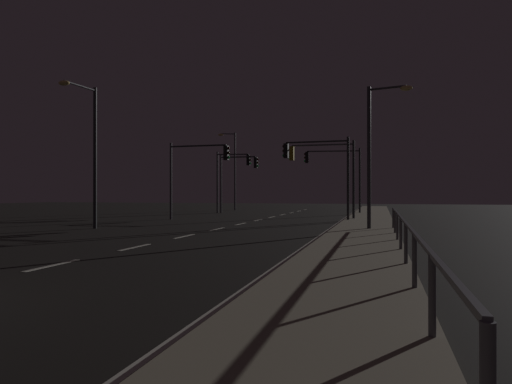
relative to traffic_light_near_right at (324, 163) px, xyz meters
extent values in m
plane|color=black|center=(-4.23, -8.78, -3.80)|extent=(112.00, 112.00, 0.00)
cube|color=gray|center=(2.93, -8.78, -3.73)|extent=(2.95, 77.00, 0.14)
cube|color=silver|center=(-4.23, -21.28, -3.79)|extent=(0.14, 2.00, 0.01)
cube|color=silver|center=(-4.23, -17.28, -3.79)|extent=(0.14, 2.00, 0.01)
cube|color=silver|center=(-4.23, -13.28, -3.79)|extent=(0.14, 2.00, 0.01)
cube|color=silver|center=(-4.23, -9.28, -3.79)|extent=(0.14, 2.00, 0.01)
cube|color=silver|center=(-4.23, -5.28, -3.79)|extent=(0.14, 2.00, 0.01)
cube|color=silver|center=(-4.23, -1.28, -3.79)|extent=(0.14, 2.00, 0.01)
cube|color=silver|center=(-4.23, 2.72, -3.79)|extent=(0.14, 2.00, 0.01)
cube|color=silver|center=(-4.23, 6.72, -3.79)|extent=(0.14, 2.00, 0.01)
cube|color=silver|center=(-4.23, 10.72, -3.79)|extent=(0.14, 2.00, 0.01)
cube|color=silver|center=(-4.23, 14.72, -3.79)|extent=(0.14, 2.00, 0.01)
cube|color=silver|center=(-4.23, 18.72, -3.79)|extent=(0.14, 2.00, 0.01)
cube|color=silver|center=(1.21, -3.78, -3.79)|extent=(0.14, 53.00, 0.01)
cylinder|color=#2D3033|center=(1.96, -0.01, -1.09)|extent=(0.16, 0.16, 5.14)
cylinder|color=#4C4C51|center=(-0.11, 0.00, 1.23)|extent=(4.13, 0.14, 0.11)
cube|color=olive|center=(-2.17, 0.01, 0.71)|extent=(0.28, 0.34, 0.95)
sphere|color=black|center=(-2.33, 0.01, 1.01)|extent=(0.20, 0.20, 0.20)
sphere|color=black|center=(-2.33, 0.01, 0.71)|extent=(0.20, 0.20, 0.20)
sphere|color=#19D84C|center=(-2.33, 0.01, 0.41)|extent=(0.20, 0.20, 0.20)
cylinder|color=#4C4C51|center=(-10.60, 8.50, -1.03)|extent=(0.16, 0.16, 5.54)
cylinder|color=#38383D|center=(-9.20, 8.66, 1.49)|extent=(2.83, 0.45, 0.11)
cube|color=black|center=(-7.79, 8.83, 0.97)|extent=(0.32, 0.37, 0.95)
sphere|color=black|center=(-7.64, 8.85, 1.27)|extent=(0.20, 0.20, 0.20)
sphere|color=black|center=(-7.64, 8.85, 0.97)|extent=(0.20, 0.20, 0.20)
sphere|color=#19D84C|center=(-7.64, 8.85, 0.67)|extent=(0.20, 0.20, 0.20)
cylinder|color=#2D3033|center=(1.97, 9.06, -0.91)|extent=(0.16, 0.16, 5.49)
cylinder|color=#38383D|center=(-0.23, 8.75, 1.59)|extent=(4.42, 0.72, 0.11)
cube|color=black|center=(-2.44, 8.45, 1.06)|extent=(0.32, 0.38, 0.95)
sphere|color=black|center=(-2.59, 8.43, 1.36)|extent=(0.20, 0.20, 0.20)
sphere|color=black|center=(-2.59, 8.43, 1.06)|extent=(0.20, 0.20, 0.20)
sphere|color=#19D84C|center=(-2.59, 8.43, 0.76)|extent=(0.20, 0.20, 0.20)
cylinder|color=#4C4C51|center=(-10.21, -1.98, -1.18)|extent=(0.16, 0.16, 5.23)
cylinder|color=#2D3033|center=(-8.18, -2.05, 1.19)|extent=(4.05, 0.25, 0.11)
cube|color=black|center=(-6.16, -2.12, 0.66)|extent=(0.29, 0.35, 0.95)
sphere|color=black|center=(-6.01, -2.12, 0.96)|extent=(0.20, 0.20, 0.20)
sphere|color=black|center=(-6.01, -2.12, 0.66)|extent=(0.20, 0.20, 0.20)
sphere|color=#19D84C|center=(-6.01, -2.12, 0.36)|extent=(0.20, 0.20, 0.20)
cylinder|color=#2D3033|center=(1.71, -1.61, -1.06)|extent=(0.16, 0.16, 5.19)
cylinder|color=#2D3033|center=(-0.28, -1.54, 1.29)|extent=(3.98, 0.27, 0.11)
cube|color=black|center=(-2.27, -1.46, 0.76)|extent=(0.29, 0.35, 0.95)
sphere|color=black|center=(-2.42, -1.45, 1.06)|extent=(0.20, 0.20, 0.20)
sphere|color=black|center=(-2.42, -1.45, 0.76)|extent=(0.20, 0.20, 0.20)
sphere|color=#19D84C|center=(-2.42, -1.45, 0.46)|extent=(0.20, 0.20, 0.20)
cylinder|color=#4C4C51|center=(-10.25, 8.48, -1.16)|extent=(0.16, 0.16, 5.28)
cylinder|color=#2D3033|center=(-8.63, 8.51, 1.23)|extent=(3.24, 0.17, 0.11)
cube|color=black|center=(-7.02, 8.54, 0.71)|extent=(0.29, 0.35, 0.95)
sphere|color=black|center=(-6.86, 8.54, 1.01)|extent=(0.20, 0.20, 0.20)
sphere|color=black|center=(-6.86, 8.54, 0.71)|extent=(0.20, 0.20, 0.20)
sphere|color=#19D84C|center=(-6.86, 8.54, 0.41)|extent=(0.20, 0.20, 0.20)
cylinder|color=#38383D|center=(3.14, -8.62, -0.31)|extent=(0.18, 0.18, 6.69)
cylinder|color=#38383D|center=(3.98, -8.82, 2.89)|extent=(1.69, 0.48, 0.10)
ellipsoid|color=#F9D172|center=(4.81, -9.01, 2.79)|extent=(0.56, 0.36, 0.24)
cylinder|color=#2D3033|center=(-10.36, -10.48, -0.21)|extent=(0.18, 0.18, 7.17)
cylinder|color=#38383D|center=(-10.45, -11.57, 3.23)|extent=(0.27, 2.18, 0.10)
ellipsoid|color=#F9D172|center=(-10.53, -12.66, 3.13)|extent=(0.56, 0.36, 0.24)
cylinder|color=#4C4C51|center=(-11.08, 15.26, 0.28)|extent=(0.18, 0.18, 8.15)
cylinder|color=#4C4C51|center=(-11.77, 14.97, 4.20)|extent=(1.42, 0.67, 0.10)
ellipsoid|color=#F9D172|center=(-12.46, 14.69, 4.10)|extent=(0.56, 0.36, 0.24)
cylinder|color=#59595E|center=(4.25, -25.37, -3.18)|extent=(0.09, 0.09, 0.95)
cylinder|color=#59595E|center=(4.25, -22.47, -3.18)|extent=(0.09, 0.09, 0.95)
cylinder|color=#59595E|center=(4.25, -19.57, -3.18)|extent=(0.09, 0.09, 0.95)
cylinder|color=#59595E|center=(4.25, -16.66, -3.18)|extent=(0.09, 0.09, 0.95)
cylinder|color=#59595E|center=(4.25, -13.76, -3.18)|extent=(0.09, 0.09, 0.95)
cylinder|color=#59595E|center=(4.25, -10.86, -3.18)|extent=(0.09, 0.09, 0.95)
cylinder|color=#59595E|center=(4.25, -7.95, -3.18)|extent=(0.09, 0.09, 0.95)
cube|color=slate|center=(4.25, -18.11, -2.71)|extent=(0.06, 20.33, 0.06)
camera|label=1|loc=(3.67, -31.13, -1.98)|focal=32.58mm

